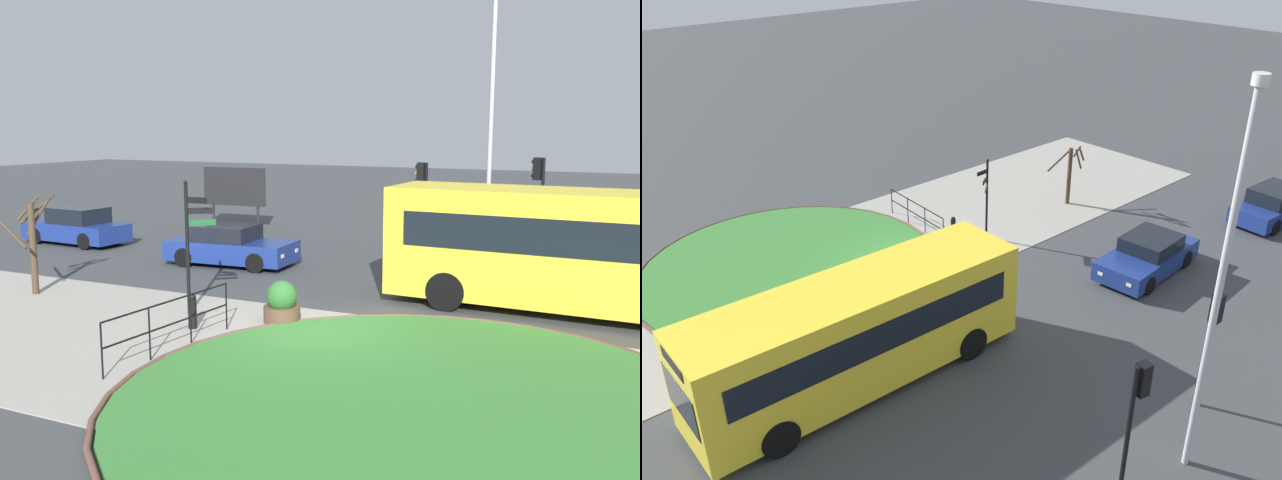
% 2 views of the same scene
% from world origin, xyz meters
% --- Properties ---
extents(ground, '(120.00, 120.00, 0.00)m').
position_xyz_m(ground, '(0.00, 0.00, 0.00)').
color(ground, '#3D3F42').
extents(sidewalk_paving, '(32.00, 7.96, 0.02)m').
position_xyz_m(sidewalk_paving, '(0.00, -2.02, 0.01)').
color(sidewalk_paving, '#9E998E').
rests_on(sidewalk_paving, ground).
extents(grass_island, '(10.61, 10.61, 0.10)m').
position_xyz_m(grass_island, '(3.43, -2.83, 0.05)').
color(grass_island, '#387A33').
rests_on(grass_island, ground).
extents(grass_kerb_ring, '(10.92, 10.92, 0.11)m').
position_xyz_m(grass_kerb_ring, '(3.43, -2.83, 0.06)').
color(grass_kerb_ring, brown).
rests_on(grass_kerb_ring, ground).
extents(signpost_directional, '(0.61, 0.53, 3.35)m').
position_xyz_m(signpost_directional, '(-3.47, 0.30, 1.92)').
color(signpost_directional, black).
rests_on(signpost_directional, ground).
extents(bollard_foreground, '(0.20, 0.20, 0.86)m').
position_xyz_m(bollard_foreground, '(-2.71, -0.78, 0.44)').
color(bollard_foreground, black).
rests_on(bollard_foreground, ground).
extents(railing_grass_edge, '(0.34, 3.78, 1.11)m').
position_xyz_m(railing_grass_edge, '(-2.11, -2.38, 0.71)').
color(railing_grass_edge, black).
rests_on(railing_grass_edge, ground).
extents(bus_yellow, '(9.55, 2.78, 3.09)m').
position_xyz_m(bus_yellow, '(5.20, 4.37, 1.66)').
color(bus_yellow, yellow).
rests_on(bus_yellow, ground).
extents(car_near_lane, '(4.47, 2.06, 1.47)m').
position_xyz_m(car_near_lane, '(-13.80, 7.05, 0.67)').
color(car_near_lane, navy).
rests_on(car_near_lane, ground).
extents(car_far_lane, '(4.38, 2.15, 1.36)m').
position_xyz_m(car_far_lane, '(-6.01, 6.05, 0.63)').
color(car_far_lane, navy).
rests_on(car_far_lane, ground).
extents(traffic_light_near, '(0.49, 0.26, 3.31)m').
position_xyz_m(traffic_light_near, '(-0.94, 11.11, 2.44)').
color(traffic_light_near, black).
rests_on(traffic_light_near, ground).
extents(traffic_light_far, '(0.49, 0.31, 3.55)m').
position_xyz_m(traffic_light_far, '(3.10, 11.64, 2.61)').
color(traffic_light_far, black).
rests_on(traffic_light_far, ground).
extents(lamppost_tall, '(0.32, 0.32, 9.24)m').
position_xyz_m(lamppost_tall, '(1.26, 12.07, 4.92)').
color(lamppost_tall, '#B7B7BC').
rests_on(lamppost_tall, ground).
extents(planter_near_signpost, '(0.88, 0.88, 1.03)m').
position_xyz_m(planter_near_signpost, '(-1.10, 0.59, 0.46)').
color(planter_near_signpost, brown).
rests_on(planter_near_signpost, ground).
extents(street_tree_bare, '(1.37, 1.48, 2.76)m').
position_xyz_m(street_tree_bare, '(-8.70, 0.15, 1.53)').
color(street_tree_bare, '#423323').
rests_on(street_tree_bare, ground).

